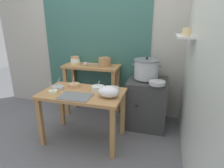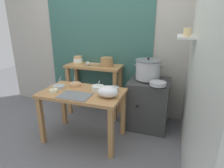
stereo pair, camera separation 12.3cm
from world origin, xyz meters
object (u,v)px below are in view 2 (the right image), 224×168
object	(u,v)px
serving_tray	(75,96)
prep_bowl_1	(98,88)
stove_block	(148,103)
bowl_stack_enamel	(78,60)
ladle	(88,64)
back_shelf_table	(94,78)
wide_pan	(158,84)
prep_bowl_4	(53,91)
prep_bowl_0	(75,84)
prep_bowl_2	(113,89)
prep_table	(83,99)
plastic_bag	(108,92)
prep_bowl_3	(59,87)
clay_pot	(107,62)
steamer_pot	(148,69)

from	to	relation	value
serving_tray	prep_bowl_1	distance (m)	0.34
stove_block	serving_tray	size ratio (longest dim) A/B	1.95
bowl_stack_enamel	ladle	bearing A→B (deg)	-18.78
back_shelf_table	wide_pan	size ratio (longest dim) A/B	4.26
prep_bowl_4	stove_block	bearing A→B (deg)	34.43
prep_bowl_0	prep_bowl_2	world-z (taller)	prep_bowl_0
prep_table	plastic_bag	size ratio (longest dim) A/B	4.15
prep_bowl_3	prep_bowl_0	bearing A→B (deg)	40.95
prep_bowl_0	wide_pan	bearing A→B (deg)	11.79
prep_table	prep_bowl_4	xyz separation A→B (m)	(-0.35, -0.15, 0.14)
prep_table	prep_bowl_2	size ratio (longest dim) A/B	7.02
clay_pot	ladle	size ratio (longest dim) A/B	0.78
prep_table	prep_bowl_2	distance (m)	0.44
stove_block	prep_bowl_0	distance (m)	1.17
bowl_stack_enamel	ladle	xyz separation A→B (m)	(0.23, -0.08, -0.03)
prep_bowl_0	prep_bowl_2	distance (m)	0.58
prep_bowl_4	clay_pot	bearing A→B (deg)	65.58
prep_bowl_4	serving_tray	bearing A→B (deg)	-4.18
back_shelf_table	prep_bowl_3	world-z (taller)	back_shelf_table
stove_block	prep_bowl_1	size ratio (longest dim) A/B	4.49
bowl_stack_enamel	ladle	distance (m)	0.25
steamer_pot	prep_bowl_1	world-z (taller)	steamer_pot
clay_pot	prep_bowl_2	size ratio (longest dim) A/B	1.31
steamer_pot	prep_bowl_0	xyz separation A→B (m)	(-0.97, -0.50, -0.18)
steamer_pot	ladle	world-z (taller)	steamer_pot
back_shelf_table	prep_bowl_0	distance (m)	0.62
prep_bowl_2	prep_bowl_4	xyz separation A→B (m)	(-0.73, -0.30, -0.00)
wide_pan	back_shelf_table	bearing A→B (deg)	161.67
back_shelf_table	prep_bowl_1	world-z (taller)	back_shelf_table
prep_bowl_0	clay_pot	bearing A→B (deg)	66.40
ladle	prep_bowl_1	world-z (taller)	ladle
serving_tray	prep_bowl_4	xyz separation A→B (m)	(-0.33, 0.02, 0.02)
back_shelf_table	clay_pot	xyz separation A→B (m)	(0.24, 0.00, 0.29)
stove_block	clay_pot	xyz separation A→B (m)	(-0.74, 0.13, 0.59)
serving_tray	plastic_bag	size ratio (longest dim) A/B	1.51
prep_bowl_2	serving_tray	bearing A→B (deg)	-140.73
clay_pot	prep_bowl_0	distance (m)	0.70
steamer_pot	bowl_stack_enamel	bearing A→B (deg)	174.13
stove_block	serving_tray	bearing A→B (deg)	-135.27
serving_tray	back_shelf_table	bearing A→B (deg)	98.95
clay_pot	prep_bowl_0	xyz separation A→B (m)	(-0.27, -0.61, -0.23)
serving_tray	prep_bowl_3	size ratio (longest dim) A/B	2.54
clay_pot	bowl_stack_enamel	xyz separation A→B (m)	(-0.54, 0.02, -0.01)
prep_table	prep_bowl_0	xyz separation A→B (m)	(-0.20, 0.17, 0.14)
prep_table	serving_tray	distance (m)	0.21
back_shelf_table	stove_block	bearing A→B (deg)	-7.59
ladle	serving_tray	xyz separation A→B (m)	(0.22, -0.89, -0.21)
bowl_stack_enamel	prep_bowl_4	distance (m)	0.98
bowl_stack_enamel	ladle	size ratio (longest dim) A/B	0.66
steamer_pot	wide_pan	xyz separation A→B (m)	(0.18, -0.26, -0.12)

